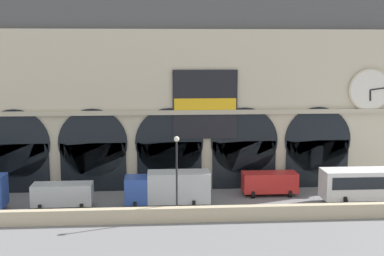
{
  "coord_description": "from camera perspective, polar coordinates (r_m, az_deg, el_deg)",
  "views": [
    {
      "loc": [
        -1.26,
        -44.67,
        13.82
      ],
      "look_at": [
        2.23,
        5.0,
        6.19
      ],
      "focal_mm": 48.02,
      "sensor_mm": 36.0,
      "label": 1
    }
  ],
  "objects": [
    {
      "name": "street_lamp_quayside",
      "position": [
        41.85,
        -1.71,
        -4.28
      ],
      "size": [
        0.44,
        0.44,
        6.9
      ],
      "color": "black",
      "rests_on": "ground"
    },
    {
      "name": "quay_parapet_wall",
      "position": [
        42.09,
        -2.14,
        -9.59
      ],
      "size": [
        90.0,
        0.7,
        1.2
      ],
      "primitive_type": "cube",
      "color": "#BCAD8C",
      "rests_on": "ground"
    },
    {
      "name": "van_midwest",
      "position": [
        46.79,
        -14.18,
        -7.15
      ],
      "size": [
        5.2,
        2.48,
        2.2
      ],
      "color": "#ADB2B7",
      "rests_on": "ground"
    },
    {
      "name": "station_building",
      "position": [
        52.34,
        -2.61,
        4.16
      ],
      "size": [
        46.09,
        5.38,
        19.96
      ],
      "color": "beige",
      "rests_on": "ground"
    },
    {
      "name": "van_mideast",
      "position": [
        49.9,
        8.61,
        -5.98
      ],
      "size": [
        5.2,
        2.48,
        2.2
      ],
      "color": "red",
      "rests_on": "ground"
    },
    {
      "name": "bus_east",
      "position": [
        49.93,
        20.34,
        -5.79
      ],
      "size": [
        11.0,
        3.25,
        3.1
      ],
      "color": "white",
      "rests_on": "ground"
    },
    {
      "name": "ground_plane",
      "position": [
        46.77,
        -2.33,
        -8.48
      ],
      "size": [
        200.0,
        200.0,
        0.0
      ],
      "primitive_type": "plane",
      "color": "slate"
    },
    {
      "name": "box_truck_center",
      "position": [
        45.82,
        -2.6,
        -6.63
      ],
      "size": [
        7.5,
        2.91,
        3.12
      ],
      "color": "#28479E",
      "rests_on": "ground"
    }
  ]
}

